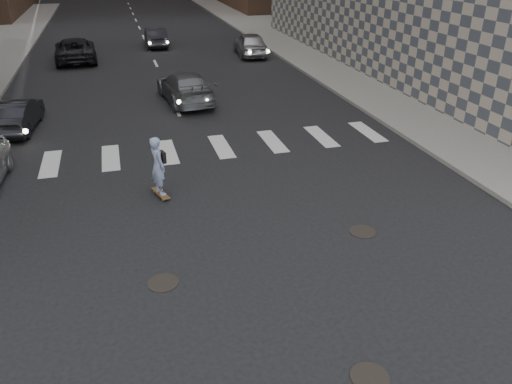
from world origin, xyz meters
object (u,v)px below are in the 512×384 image
(traffic_car_a, at_px, (16,115))
(traffic_car_d, at_px, (250,44))
(traffic_car_c, at_px, (75,50))
(traffic_car_b, at_px, (185,87))
(skateboarder, at_px, (158,166))
(traffic_car_e, at_px, (156,37))

(traffic_car_a, relative_size, traffic_car_d, 0.86)
(traffic_car_c, height_order, traffic_car_d, traffic_car_d)
(traffic_car_a, relative_size, traffic_car_b, 0.79)
(skateboarder, distance_m, traffic_car_c, 20.71)
(traffic_car_b, relative_size, traffic_car_e, 1.20)
(traffic_car_b, distance_m, traffic_car_c, 12.09)
(traffic_car_e, bearing_deg, traffic_car_a, 67.43)
(traffic_car_c, xyz_separation_m, traffic_car_e, (5.37, 3.65, -0.05))
(traffic_car_c, bearing_deg, skateboarder, 95.83)
(traffic_car_a, xyz_separation_m, traffic_car_c, (1.72, 13.00, 0.09))
(traffic_car_a, bearing_deg, traffic_car_e, -107.41)
(skateboarder, height_order, traffic_car_a, skateboarder)
(skateboarder, bearing_deg, traffic_car_e, 67.97)
(traffic_car_c, bearing_deg, traffic_car_d, 170.58)
(traffic_car_a, distance_m, traffic_car_d, 17.41)
(traffic_car_d, relative_size, traffic_car_e, 1.10)
(traffic_car_a, bearing_deg, traffic_car_b, -157.31)
(traffic_car_c, relative_size, traffic_car_e, 1.28)
(skateboarder, relative_size, traffic_car_e, 0.46)
(traffic_car_a, height_order, traffic_car_d, traffic_car_d)
(skateboarder, bearing_deg, traffic_car_b, 60.28)
(traffic_car_b, xyz_separation_m, traffic_car_d, (5.74, 9.57, 0.06))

